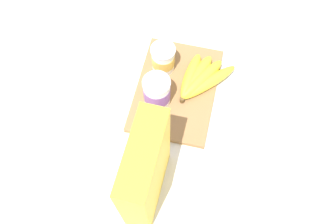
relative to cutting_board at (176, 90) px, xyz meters
name	(u,v)px	position (x,y,z in m)	size (l,w,h in m)	color
ground_plane	(176,91)	(0.00, 0.00, -0.01)	(2.40, 2.40, 0.00)	silver
cutting_board	(176,90)	(0.00, 0.00, 0.00)	(0.31, 0.22, 0.02)	olive
cereal_box	(146,172)	(-0.29, 0.01, 0.13)	(0.19, 0.06, 0.27)	yellow
yogurt_cup_front	(157,92)	(-0.05, 0.04, 0.06)	(0.07, 0.07, 0.10)	white
yogurt_cup_back	(163,59)	(0.06, 0.05, 0.05)	(0.07, 0.07, 0.09)	white
banana_bunch	(200,78)	(0.04, -0.06, 0.03)	(0.17, 0.15, 0.04)	yellow
spoon	(191,34)	(0.20, 0.00, 0.00)	(0.07, 0.13, 0.01)	silver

